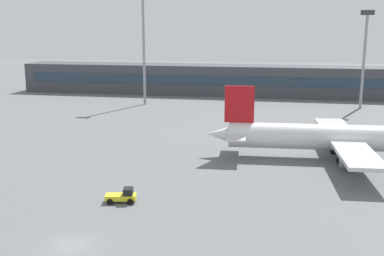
{
  "coord_description": "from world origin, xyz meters",
  "views": [
    {
      "loc": [
        18.79,
        -37.74,
        20.35
      ],
      "look_at": [
        4.19,
        40.0,
        3.0
      ],
      "focal_mm": 43.09,
      "sensor_mm": 36.0,
      "label": 1
    }
  ],
  "objects": [
    {
      "name": "floodlight_tower_west",
      "position": [
        39.77,
        84.85,
        14.24
      ],
      "size": [
        3.2,
        0.8,
        24.48
      ],
      "color": "gray",
      "rests_on": "ground_plane"
    },
    {
      "name": "floodlight_tower_east",
      "position": [
        -16.36,
        80.59,
        17.52
      ],
      "size": [
        3.2,
        0.8,
        30.85
      ],
      "color": "gray",
      "rests_on": "ground_plane"
    },
    {
      "name": "terminal_building",
      "position": [
        0.0,
        103.01,
        4.5
      ],
      "size": [
        121.64,
        12.13,
        9.0
      ],
      "color": "#3F4247",
      "rests_on": "ground_plane"
    },
    {
      "name": "ground_plane",
      "position": [
        0.0,
        40.0,
        0.0
      ],
      "size": [
        400.0,
        400.0,
        0.0
      ],
      "primitive_type": "plane",
      "color": "slate"
    },
    {
      "name": "baggage_tug_yellow",
      "position": [
        1.19,
        11.45,
        0.8
      ],
      "size": [
        3.82,
        2.38,
        1.75
      ],
      "color": "yellow",
      "rests_on": "ground_plane"
    },
    {
      "name": "airplane_mid",
      "position": [
        30.7,
        35.28,
        3.47
      ],
      "size": [
        46.03,
        32.12,
        11.37
      ],
      "color": "silver",
      "rests_on": "ground_plane"
    }
  ]
}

